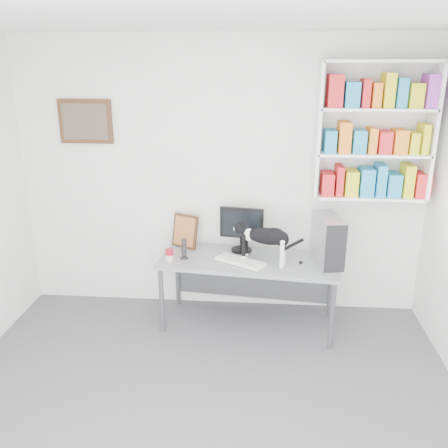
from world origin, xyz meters
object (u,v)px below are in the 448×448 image
at_px(leaning_print, 185,230).
at_px(pc_tower, 328,240).
at_px(bookshelf, 374,132).
at_px(desk, 248,292).
at_px(speaker, 184,248).
at_px(monitor, 242,229).
at_px(keyboard, 241,261).
at_px(cat, 265,245).
at_px(soup_can, 169,255).

bearing_deg(leaning_print, pc_tower, 13.96).
xyz_separation_m(bookshelf, desk, (-1.10, -0.29, -1.51)).
height_order(desk, speaker, speaker).
relative_size(monitor, speaker, 2.22).
height_order(keyboard, cat, cat).
distance_m(monitor, keyboard, 0.37).
height_order(keyboard, soup_can, soup_can).
bearing_deg(soup_can, leaning_print, 75.40).
bearing_deg(desk, cat, -22.45).
relative_size(desk, leaning_print, 4.84).
bearing_deg(bookshelf, keyboard, -162.05).
distance_m(bookshelf, speaker, 2.03).
bearing_deg(pc_tower, bookshelf, 27.60).
bearing_deg(pc_tower, leaning_print, 157.18).
bearing_deg(speaker, pc_tower, 0.51).
bearing_deg(desk, leaning_print, 162.84).
distance_m(pc_tower, cat, 0.57).
xyz_separation_m(desk, soup_can, (-0.74, -0.08, 0.40)).
xyz_separation_m(speaker, soup_can, (-0.13, -0.06, -0.05)).
height_order(bookshelf, desk, bookshelf).
xyz_separation_m(monitor, speaker, (-0.53, -0.24, -0.12)).
xyz_separation_m(bookshelf, keyboard, (-1.17, -0.38, -1.14)).
xyz_separation_m(desk, speaker, (-0.61, -0.03, 0.45)).
xyz_separation_m(bookshelf, leaning_print, (-1.74, -0.01, -0.99)).
bearing_deg(cat, speaker, -167.76).
xyz_separation_m(bookshelf, speaker, (-1.70, -0.31, -1.06)).
bearing_deg(soup_can, keyboard, -0.89).
distance_m(bookshelf, leaning_print, 2.00).
bearing_deg(desk, monitor, 116.83).
distance_m(bookshelf, keyboard, 1.68).
relative_size(bookshelf, keyboard, 2.68).
bearing_deg(cat, soup_can, -163.46).
bearing_deg(pc_tower, keyboard, 174.86).
bearing_deg(keyboard, monitor, 121.40).
distance_m(keyboard, soup_can, 0.66).
xyz_separation_m(keyboard, soup_can, (-0.66, 0.01, 0.04)).
xyz_separation_m(monitor, cat, (0.23, -0.29, -0.04)).
bearing_deg(leaning_print, monitor, 19.57).
relative_size(pc_tower, cat, 0.76).
xyz_separation_m(keyboard, cat, (0.22, 0.01, 0.16)).
bearing_deg(cat, keyboard, -160.29).
height_order(monitor, leaning_print, monitor).
distance_m(monitor, leaning_print, 0.57).
distance_m(speaker, leaning_print, 0.31).
bearing_deg(speaker, bookshelf, 10.50).
relative_size(leaning_print, soup_can, 3.12).
relative_size(monitor, leaning_print, 1.32).
xyz_separation_m(soup_can, cat, (0.89, 0.00, 0.13)).
bearing_deg(soup_can, pc_tower, 2.59).
bearing_deg(desk, speaker, -171.66).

